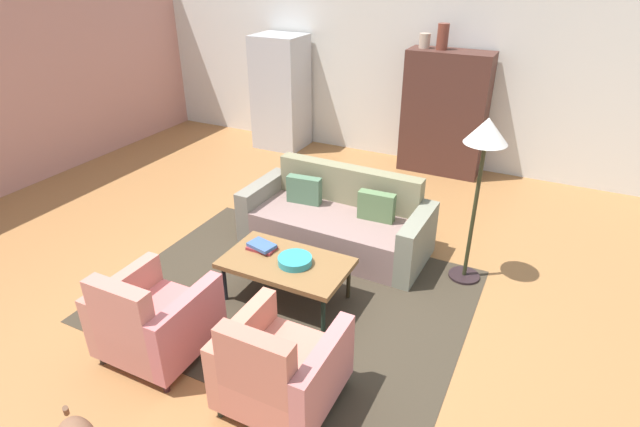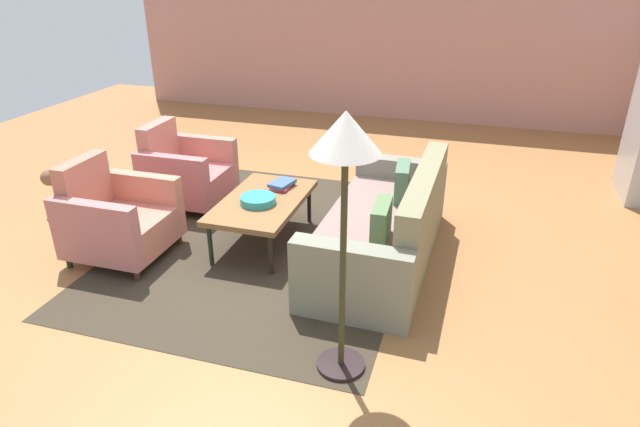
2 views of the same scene
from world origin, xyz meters
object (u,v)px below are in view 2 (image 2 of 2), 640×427
Objects in this scene: armchair_left at (184,173)px; floor_lamp at (345,160)px; couch at (389,231)px; fruit_bowl at (258,200)px; coffee_table at (262,203)px; book_stack at (282,185)px; armchair_right at (115,220)px; dog at (74,178)px.

floor_lamp is at bearing 47.69° from armchair_left.
armchair_left reaches higher than couch.
armchair_left is 1.37m from fruit_bowl.
couch is 1.19m from coffee_table.
armchair_left is 1.28m from book_stack.
armchair_left is 3.30m from floor_lamp.
book_stack is (0.28, 1.24, 0.13)m from armchair_left.
book_stack is at bearing 75.25° from couch.
fruit_bowl is at bearing -10.60° from book_stack.
armchair_right reaches higher than coffee_table.
floor_lamp reaches higher than couch.
dog is at bearing -86.84° from book_stack.
armchair_right is 2.71m from floor_lamp.
armchair_left is at bearing -117.21° from coffee_table.
couch is 2.41× the size of armchair_left.
armchair_left is at bearing -179.72° from armchair_right.
armchair_right reaches higher than fruit_bowl.
fruit_bowl is at bearing 110.23° from dog.
coffee_table is 3.73× the size of fruit_bowl.
book_stack is 2.33m from dog.
armchair_right is (0.60, -1.17, -0.06)m from coffee_table.
armchair_left is 3.01× the size of book_stack.
couch is 1.77× the size of coffee_table.
couch is 1.23× the size of floor_lamp.
couch is 3.27× the size of dog.
armchair_right is 3.01× the size of book_stack.
armchair_right is 1.36× the size of dog.
armchair_right is (0.60, -2.35, 0.06)m from couch.
floor_lamp is at bearing 37.80° from coffee_table.
dog reaches higher than coffee_table.
armchair_right reaches higher than book_stack.
armchair_left is 1.36× the size of dog.
armchair_left reaches higher than coffee_table.
dog is (-0.19, -2.25, -0.09)m from coffee_table.
couch is 1.20m from fruit_bowl.
armchair_left is at bearing -102.79° from book_stack.
armchair_right is 1.55m from book_stack.
book_stack reaches higher than coffee_table.
dog is at bearing 88.14° from couch.
coffee_table is 4.11× the size of book_stack.
couch is 2.41× the size of armchair_right.
fruit_bowl is at bearing 113.57° from armchair_right.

